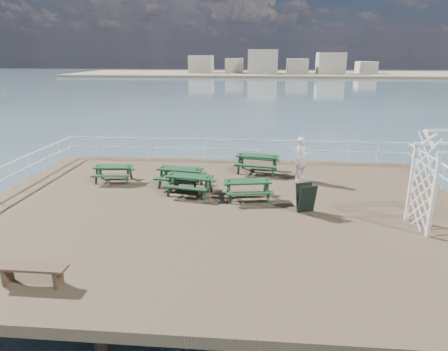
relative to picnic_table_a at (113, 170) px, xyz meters
The scene contains 11 objects.
ground 5.67m from the picnic_table_a, 28.17° to the right, with size 18.00×14.00×0.30m, color brown.
sea_backdrop 132.57m from the picnic_table_a, 82.41° to the left, with size 300.00×300.00×9.20m.
railing 4.91m from the picnic_table_a, ahead, with size 17.77×13.76×1.10m.
picnic_table_a is the anchor object (origin of this frame).
picnic_table_b 3.86m from the picnic_table_a, 20.77° to the right, with size 2.05×1.77×0.88m.
picnic_table_c 6.54m from the picnic_table_a, 17.24° to the left, with size 2.17×1.86×0.94m.
picnic_table_d 3.08m from the picnic_table_a, ahead, with size 2.06×1.77×0.90m.
picnic_table_e 6.16m from the picnic_table_a, 16.33° to the right, with size 1.96×1.69×0.85m.
flat_bench_far 8.20m from the picnic_table_a, 83.51° to the right, with size 1.72×0.43×0.49m.
sandwich_board 8.47m from the picnic_table_a, 19.64° to the right, with size 0.76×0.66×1.04m.
person 8.22m from the picnic_table_a, ahead, with size 0.70×0.46×1.92m, color silver.
Camera 1 is at (1.31, -13.54, 5.36)m, focal length 32.00 mm.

